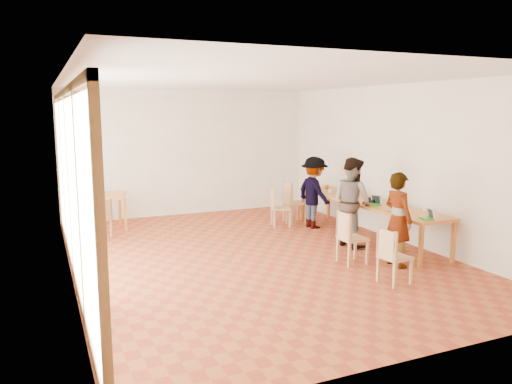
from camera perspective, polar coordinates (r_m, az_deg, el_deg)
ground at (r=8.74m, az=-0.07°, el=-7.31°), size 8.00×8.00×0.00m
wall_back at (r=12.19m, az=-7.61°, el=4.49°), size 6.00×0.10×3.00m
wall_front at (r=5.07m, az=18.27°, el=-2.45°), size 6.00×0.10×3.00m
wall_right at (r=10.01m, az=15.91°, el=3.21°), size 0.10×8.00×3.00m
window_wall at (r=7.76m, az=-20.56°, el=1.33°), size 0.10×8.00×3.00m
ceiling at (r=8.40m, az=-0.08°, el=12.86°), size 6.00×8.00×0.04m
communal_table at (r=10.03m, az=12.51°, el=-1.25°), size 0.80×4.00×0.75m
side_table at (r=11.02m, az=-17.07°, el=-0.69°), size 0.90×0.90×0.75m
chair_near at (r=7.48m, az=15.16°, el=-6.48°), size 0.42×0.42×0.44m
chair_mid at (r=8.31m, az=10.49°, el=-4.52°), size 0.41×0.41×0.46m
chair_far at (r=10.83m, az=2.36°, el=-1.29°), size 0.48×0.48×0.45m
chair_empty at (r=11.22m, az=4.05°, el=-0.68°), size 0.43×0.43×0.49m
chair_spare at (r=10.21m, az=-17.06°, el=-2.49°), size 0.52×0.52×0.42m
person_near at (r=8.32m, az=15.91°, el=-3.05°), size 0.40×0.58×1.54m
person_mid at (r=9.39m, az=10.92°, el=-1.12°), size 0.71×0.87×1.66m
person_far at (r=10.75m, az=6.66°, el=-0.05°), size 0.67×1.05×1.54m
laptop_near at (r=8.60m, az=19.13°, el=-2.59°), size 0.25×0.26×0.19m
laptop_mid at (r=9.63m, az=13.45°, el=-1.11°), size 0.27×0.28×0.20m
laptop_far at (r=10.91m, az=10.33°, el=0.24°), size 0.26×0.29×0.23m
yellow_mug at (r=11.39m, az=8.09°, el=0.58°), size 0.12×0.12×0.09m
green_bottle at (r=10.54m, az=11.34°, el=0.32°), size 0.07×0.07×0.28m
clear_glass at (r=10.79m, az=8.41°, el=0.09°), size 0.07×0.07×0.09m
condiment_cup at (r=9.25m, az=18.79°, el=-1.91°), size 0.08×0.08×0.06m
pink_phone at (r=9.06m, az=14.77°, el=-2.09°), size 0.05×0.10×0.01m
black_pouch at (r=9.81m, az=13.24°, el=-0.96°), size 0.16×0.26×0.09m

